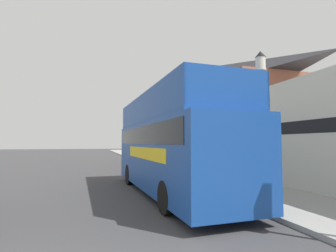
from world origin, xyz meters
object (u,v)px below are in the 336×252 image
Objects in this scene: tour_bus at (169,149)px; parked_car_ahead_of_bus at (148,164)px; lamp_post_nearest at (261,98)px; lamp_post_second at (185,123)px.

tour_bus is 2.35× the size of parked_car_ahead_of_bus.
tour_bus reaches higher than parked_car_ahead_of_bus.
parked_car_ahead_of_bus is 10.84m from lamp_post_nearest.
lamp_post_nearest is (2.19, -3.33, 1.72)m from tour_bus.
parked_car_ahead_of_bus is at bearing 82.87° from tour_bus.
parked_car_ahead_of_bus is 0.92× the size of lamp_post_second.
parked_car_ahead_of_bus is 4.23m from lamp_post_second.
lamp_post_second is (1.69, -2.79, 2.70)m from parked_car_ahead_of_bus.
tour_bus is 4.99m from lamp_post_second.
lamp_post_nearest reaches higher than tour_bus.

